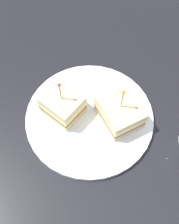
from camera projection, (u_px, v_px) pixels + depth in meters
The scene contains 4 objects.
ground_plane at pixel (90, 120), 64.84cm from camera, with size 95.35×95.35×2.00cm, color black.
plate at pixel (90, 117), 63.49cm from camera, with size 29.17×29.17×1.10cm, color white.
sandwich_half_front at pixel (62, 105), 61.25cm from camera, with size 10.47×9.96×10.86cm.
sandwich_half_back at pixel (120, 112), 60.58cm from camera, with size 9.94×8.39×10.94cm.
Camera 1 is at (-27.14, 11.70, 56.75)cm, focal length 44.39 mm.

